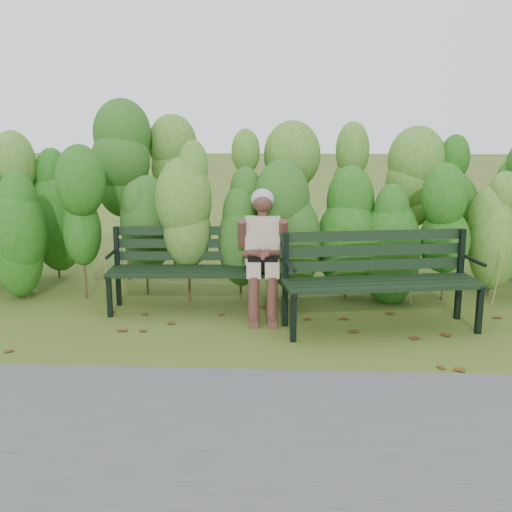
{
  "coord_description": "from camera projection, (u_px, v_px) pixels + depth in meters",
  "views": [
    {
      "loc": [
        0.33,
        -5.85,
        2.11
      ],
      "look_at": [
        0.0,
        0.35,
        0.75
      ],
      "focal_mm": 42.0,
      "sensor_mm": 36.0,
      "label": 1
    }
  ],
  "objects": [
    {
      "name": "ground",
      "position": [
        254.0,
        334.0,
        6.17
      ],
      "size": [
        80.0,
        80.0,
        0.0
      ],
      "primitive_type": "plane",
      "color": "#445A1D"
    },
    {
      "name": "leaf_litter",
      "position": [
        240.0,
        345.0,
        5.85
      ],
      "size": [
        5.86,
        1.96,
        0.01
      ],
      "color": "#563013",
      "rests_on": "ground"
    },
    {
      "name": "seated_woman",
      "position": [
        263.0,
        245.0,
        6.69
      ],
      "size": [
        0.57,
        0.84,
        1.42
      ],
      "color": "#C8B09D",
      "rests_on": "ground"
    },
    {
      "name": "bench_right",
      "position": [
        379.0,
        272.0,
        6.29
      ],
      "size": [
        2.11,
        1.01,
        1.02
      ],
      "color": "black",
      "rests_on": "ground"
    },
    {
      "name": "bench_left",
      "position": [
        193.0,
        262.0,
        6.93
      ],
      "size": [
        1.94,
        0.73,
        0.95
      ],
      "color": "black",
      "rests_on": "ground"
    },
    {
      "name": "hedge_band",
      "position": [
        262.0,
        193.0,
        7.72
      ],
      "size": [
        11.04,
        1.67,
        2.42
      ],
      "color": "#47381E",
      "rests_on": "ground"
    },
    {
      "name": "footpath",
      "position": [
        236.0,
        445.0,
        4.03
      ],
      "size": [
        60.0,
        2.5,
        0.01
      ],
      "primitive_type": "cube",
      "color": "#474749",
      "rests_on": "ground"
    }
  ]
}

